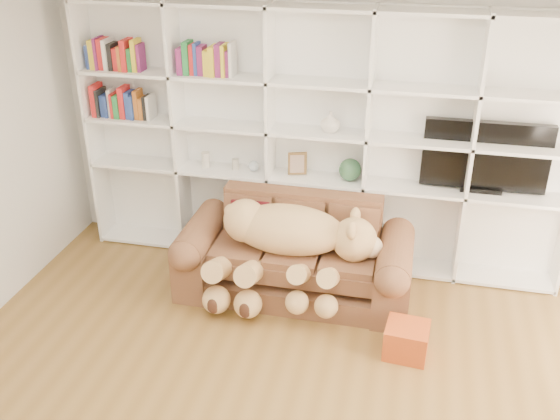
% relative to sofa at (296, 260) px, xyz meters
% --- Properties ---
extents(ceiling, '(5.00, 5.00, 0.00)m').
position_rel_sofa_xyz_m(ceiling, '(0.08, -1.71, 2.38)').
color(ceiling, white).
rests_on(ceiling, wall_back).
extents(wall_back, '(5.00, 0.02, 2.70)m').
position_rel_sofa_xyz_m(wall_back, '(0.08, 0.79, 1.03)').
color(wall_back, silver).
rests_on(wall_back, floor).
extents(bookshelf, '(4.43, 0.35, 2.40)m').
position_rel_sofa_xyz_m(bookshelf, '(-0.16, 0.65, 0.99)').
color(bookshelf, white).
rests_on(bookshelf, floor).
extents(sofa, '(2.01, 0.87, 0.84)m').
position_rel_sofa_xyz_m(sofa, '(0.00, 0.00, 0.00)').
color(sofa, brown).
rests_on(sofa, floor).
extents(teddy_bear, '(1.44, 0.81, 0.84)m').
position_rel_sofa_xyz_m(teddy_bear, '(-0.04, -0.17, 0.26)').
color(teddy_bear, tan).
rests_on(teddy_bear, sofa).
extents(throw_pillow, '(0.37, 0.24, 0.36)m').
position_rel_sofa_xyz_m(throw_pillow, '(-0.44, 0.14, 0.28)').
color(throw_pillow, '#5A110F').
rests_on(throw_pillow, sofa).
extents(gift_box, '(0.35, 0.33, 0.26)m').
position_rel_sofa_xyz_m(gift_box, '(1.01, -0.67, -0.19)').
color(gift_box, '#B74718').
rests_on(gift_box, floor).
extents(tv, '(1.06, 0.18, 0.63)m').
position_rel_sofa_xyz_m(tv, '(1.52, 0.64, 0.86)').
color(tv, black).
rests_on(tv, bookshelf).
extents(picture_frame, '(0.17, 0.08, 0.22)m').
position_rel_sofa_xyz_m(picture_frame, '(-0.11, 0.59, 0.67)').
color(picture_frame, brown).
rests_on(picture_frame, bookshelf).
extents(green_vase, '(0.21, 0.21, 0.21)m').
position_rel_sofa_xyz_m(green_vase, '(0.37, 0.59, 0.65)').
color(green_vase, '#305E3D').
rests_on(green_vase, bookshelf).
extents(figurine_tall, '(0.09, 0.09, 0.15)m').
position_rel_sofa_xyz_m(figurine_tall, '(-1.00, 0.59, 0.62)').
color(figurine_tall, beige).
rests_on(figurine_tall, bookshelf).
extents(figurine_short, '(0.08, 0.08, 0.11)m').
position_rel_sofa_xyz_m(figurine_short, '(-0.71, 0.59, 0.60)').
color(figurine_short, beige).
rests_on(figurine_short, bookshelf).
extents(snow_globe, '(0.10, 0.10, 0.10)m').
position_rel_sofa_xyz_m(snow_globe, '(-0.53, 0.59, 0.60)').
color(snow_globe, silver).
rests_on(snow_globe, bookshelf).
extents(shelf_vase, '(0.23, 0.23, 0.18)m').
position_rel_sofa_xyz_m(shelf_vase, '(0.18, 0.59, 1.09)').
color(shelf_vase, silver).
rests_on(shelf_vase, bookshelf).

